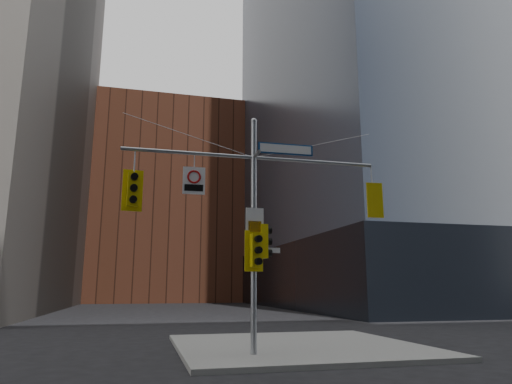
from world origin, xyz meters
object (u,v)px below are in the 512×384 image
signal_assembly (254,207)px  traffic_light_pole_side (264,241)px  regulatory_sign_arm (194,180)px  traffic_light_west_arm (133,189)px  traffic_light_east_arm (373,201)px  street_sign_blade (286,149)px  traffic_light_pole_front (256,251)px

signal_assembly → traffic_light_pole_side: 1.08m
traffic_light_pole_side → signal_assembly: bearing=85.6°
regulatory_sign_arm → traffic_light_west_arm: bearing=-179.4°
traffic_light_west_arm → traffic_light_east_arm: size_ratio=1.07×
traffic_light_east_arm → regulatory_sign_arm: size_ratio=1.39×
traffic_light_east_arm → street_sign_blade: bearing=3.2°
traffic_light_east_arm → traffic_light_pole_side: traffic_light_east_arm is taller
traffic_light_pole_front → street_sign_blade: (1.05, 0.27, 3.26)m
signal_assembly → traffic_light_west_arm: size_ratio=6.53×
traffic_light_west_arm → traffic_light_pole_front: (3.58, -0.28, -1.71)m
traffic_light_east_arm → street_sign_blade: 3.35m
traffic_light_east_arm → traffic_light_pole_front: size_ratio=0.95×
traffic_light_east_arm → traffic_light_pole_front: bearing=7.1°
signal_assembly → traffic_light_pole_side: size_ratio=7.82×
traffic_light_west_arm → traffic_light_pole_side: size_ratio=1.20×
signal_assembly → traffic_light_east_arm: size_ratio=6.97×
traffic_light_west_arm → signal_assembly: bearing=-7.0°
traffic_light_pole_front → street_sign_blade: street_sign_blade is taller
signal_assembly → traffic_light_east_arm: signal_assembly is taller
signal_assembly → traffic_light_west_arm: bearing=179.8°
signal_assembly → traffic_light_east_arm: 4.04m
traffic_light_west_arm → traffic_light_pole_side: 4.15m
traffic_light_west_arm → regulatory_sign_arm: regulatory_sign_arm is taller
traffic_light_east_arm → traffic_light_pole_front: 4.38m
traffic_light_west_arm → traffic_light_east_arm: bearing=-6.9°
signal_assembly → traffic_light_pole_front: size_ratio=6.63×
signal_assembly → regulatory_sign_arm: bearing=-179.4°
regulatory_sign_arm → street_sign_blade: bearing=2.1°
traffic_light_west_arm → traffic_light_east_arm: (7.60, -0.01, -0.00)m
traffic_light_pole_side → regulatory_sign_arm: bearing=84.3°
signal_assembly → street_sign_blade: signal_assembly is taller
traffic_light_east_arm → traffic_light_west_arm: bearing=3.2°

